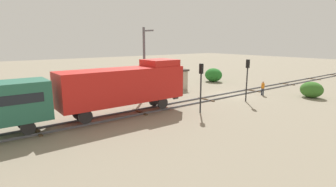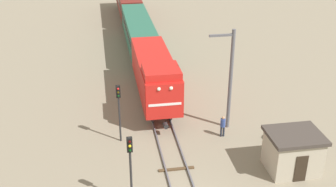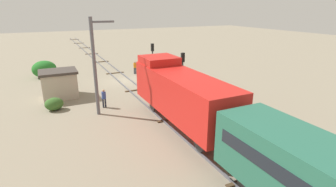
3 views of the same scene
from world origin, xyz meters
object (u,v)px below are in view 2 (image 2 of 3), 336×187
Objects in this scene: locomotive at (155,73)px; worker_by_signal at (223,125)px; traffic_signal_near at (130,159)px; relay_hut at (293,152)px; passenger_car_leading at (139,30)px; passenger_car_trailing at (128,0)px; traffic_signal_mid at (119,103)px; catenary_mast at (230,78)px.

locomotive is 7.88m from worker_by_signal.
traffic_signal_near is 1.30× the size of relay_hut.
locomotive is 0.83× the size of passenger_car_leading.
locomotive is at bearing 123.72° from relay_hut.
locomotive is 27.94m from passenger_car_trailing.
relay_hut is (10.70, 1.62, -1.75)m from traffic_signal_near.
passenger_car_leading is at bearing 90.00° from locomotive.
traffic_signal_near is at bearing -171.38° from relay_hut.
catenary_mast is (8.34, 0.67, 1.10)m from traffic_signal_mid.
passenger_car_trailing is 3.11× the size of traffic_signal_mid.
locomotive reaches higher than traffic_signal_near.
traffic_signal_mid is (-3.40, -19.13, 0.59)m from passenger_car_leading.
passenger_car_leading reaches higher than relay_hut.
relay_hut is (7.50, -11.24, -1.38)m from locomotive.
locomotive is 7.26m from catenary_mast.
locomotive is at bearing -90.00° from passenger_car_trailing.
traffic_signal_mid is at bearing 153.46° from relay_hut.
catenary_mast reaches higher than passenger_car_trailing.
passenger_car_trailing is 33.91m from traffic_signal_mid.
passenger_car_trailing is at bearing 90.00° from locomotive.
passenger_car_leading is 3.08× the size of traffic_signal_near.
locomotive is 6.73m from traffic_signal_mid.
passenger_car_leading is 1.76× the size of catenary_mast.
passenger_car_leading is at bearing 147.73° from worker_by_signal.
worker_by_signal is (4.20, -34.37, -1.53)m from passenger_car_trailing.
catenary_mast reaches higher than locomotive.
catenary_mast is at bearing -75.03° from passenger_car_leading.
catenary_mast is at bearing 43.54° from traffic_signal_near.
locomotive is 2.58× the size of traffic_signal_mid.
relay_hut is (3.30, -4.81, 0.40)m from worker_by_signal.
traffic_signal_near is at bearing -88.38° from traffic_signal_mid.
traffic_signal_mid reaches higher than relay_hut.
traffic_signal_mid is 1.28× the size of relay_hut.
catenary_mast is 7.20m from relay_hut.
worker_by_signal is at bearing -4.80° from traffic_signal_mid.
relay_hut is at bearing -9.79° from worker_by_signal.
traffic_signal_mid is (-3.40, -33.73, 0.59)m from passenger_car_trailing.
passenger_car_trailing is 39.90m from relay_hut.
locomotive is at bearing 133.92° from catenary_mast.
locomotive is 2.55× the size of traffic_signal_near.
passenger_car_leading is 8.24× the size of worker_by_signal.
passenger_car_leading is at bearing 83.04° from traffic_signal_near.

